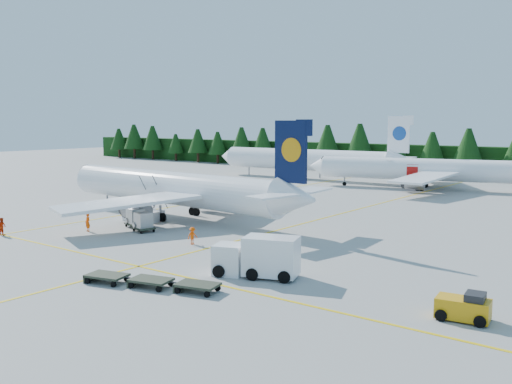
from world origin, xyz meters
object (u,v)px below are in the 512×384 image
Objects in this scene: service_truck at (256,256)px; airliner_red at (410,170)px; baggage_tug at (464,307)px; airliner_navy at (166,188)px; airstairs at (145,212)px.

airliner_red is at bearing 82.57° from service_truck.
airliner_red reaches higher than baggage_tug.
airliner_navy is at bearing 151.94° from baggage_tug.
baggage_tug is at bearing -29.73° from airstairs.
airstairs reaches higher than service_truck.
airliner_red is (11.55, 43.50, -0.19)m from airliner_navy.
baggage_tug is (14.64, -0.13, -0.70)m from service_truck.
airstairs is 40.41m from baggage_tug.
airliner_red is at bearing 107.31° from baggage_tug.
service_truck is 2.12× the size of baggage_tug.
airstairs is at bearing -118.32° from airliner_red.
airliner_red is 63.84m from baggage_tug.
airstairs is 2.08× the size of baggage_tug.
service_truck is at bearing -91.98° from airliner_red.
airliner_navy reaches higher than baggage_tug.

